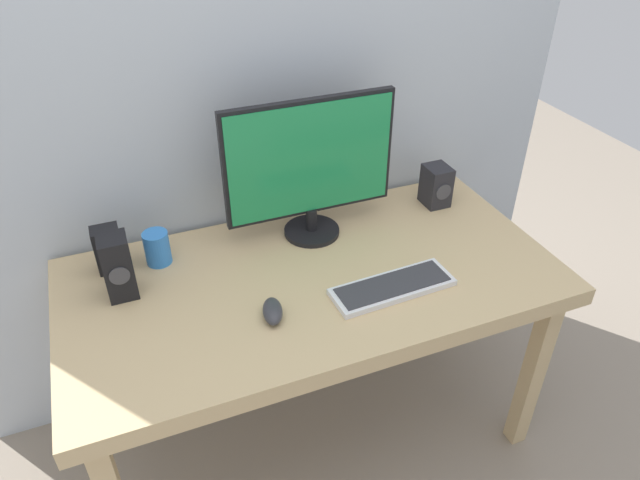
{
  "coord_description": "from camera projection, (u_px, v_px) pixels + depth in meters",
  "views": [
    {
      "loc": [
        -0.49,
        -1.29,
        1.81
      ],
      "look_at": [
        0.02,
        0.0,
        0.85
      ],
      "focal_mm": 32.54,
      "sensor_mm": 36.0,
      "label": 1
    }
  ],
  "objects": [
    {
      "name": "audio_controller",
      "position": [
        109.0,
        249.0,
        1.73
      ],
      "size": [
        0.08,
        0.08,
        0.15
      ],
      "color": "black",
      "rests_on": "desk"
    },
    {
      "name": "speaker_left",
      "position": [
        118.0,
        267.0,
        1.62
      ],
      "size": [
        0.08,
        0.09,
        0.19
      ],
      "color": "black",
      "rests_on": "desk"
    },
    {
      "name": "speaker_right",
      "position": [
        436.0,
        186.0,
        2.05
      ],
      "size": [
        0.08,
        0.1,
        0.15
      ],
      "color": "#232328",
      "rests_on": "desk"
    },
    {
      "name": "coffee_mug",
      "position": [
        157.0,
        248.0,
        1.77
      ],
      "size": [
        0.08,
        0.08,
        0.11
      ],
      "primitive_type": "cylinder",
      "color": "#337FD8",
      "rests_on": "desk"
    },
    {
      "name": "desk",
      "position": [
        313.0,
        293.0,
        1.79
      ],
      "size": [
        1.49,
        0.75,
        0.73
      ],
      "color": "tan",
      "rests_on": "ground_plane"
    },
    {
      "name": "monitor",
      "position": [
        310.0,
        165.0,
        1.8
      ],
      "size": [
        0.55,
        0.18,
        0.46
      ],
      "color": "black",
      "rests_on": "desk"
    },
    {
      "name": "mouse",
      "position": [
        273.0,
        311.0,
        1.58
      ],
      "size": [
        0.08,
        0.12,
        0.04
      ],
      "primitive_type": "ellipsoid",
      "rotation": [
        0.0,
        0.0,
        -0.23
      ],
      "color": "#333338",
      "rests_on": "desk"
    },
    {
      "name": "ground_plane",
      "position": [
        314.0,
        429.0,
        2.17
      ],
      "size": [
        6.0,
        6.0,
        0.0
      ],
      "primitive_type": "plane",
      "color": "gray"
    },
    {
      "name": "keyboard_primary",
      "position": [
        392.0,
        287.0,
        1.69
      ],
      "size": [
        0.37,
        0.14,
        0.02
      ],
      "color": "silver",
      "rests_on": "desk"
    }
  ]
}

